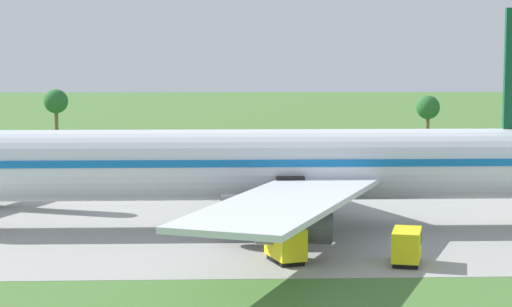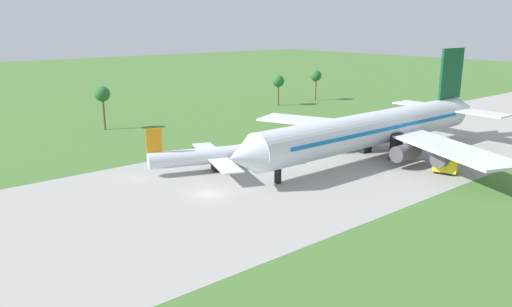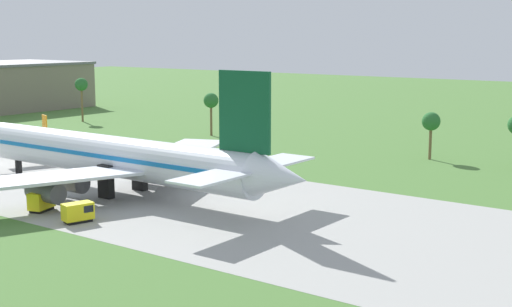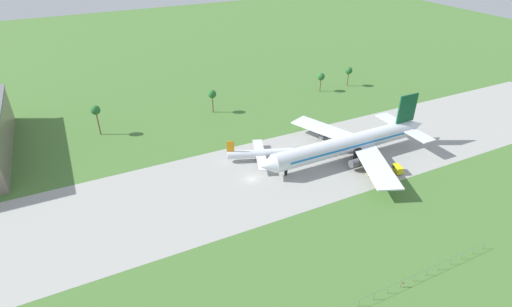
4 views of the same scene
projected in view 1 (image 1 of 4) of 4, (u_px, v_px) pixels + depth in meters
The scene contains 4 objects.
jet_airliner at pixel (276, 165), 82.40m from camera, with size 69.17×56.30×19.55m.
baggage_tug at pixel (407, 246), 68.21m from camera, with size 2.93×4.24×2.60m.
fuel_truck at pixel (285, 243), 68.83m from camera, with size 3.04×4.25×2.75m.
palm_tree_row at pixel (190, 102), 138.48m from camera, with size 123.15×3.60×12.24m.
Camera 1 is at (31.92, -84.46, 15.38)m, focal length 65.00 mm.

